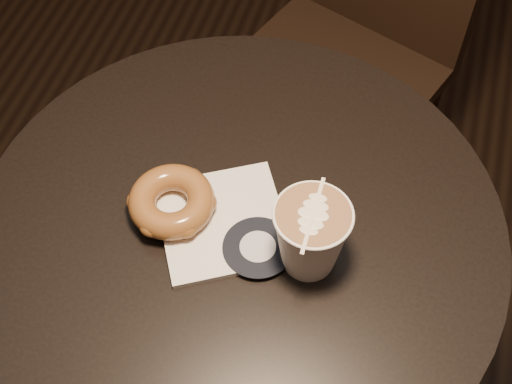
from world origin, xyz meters
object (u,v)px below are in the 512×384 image
latte_cup (311,237)px  doughnut (172,201)px  pastry_bag (223,222)px  cafe_table (241,292)px  chair (360,15)px

latte_cup → doughnut: bearing=174.2°
pastry_bag → doughnut: 0.07m
doughnut → cafe_table: bearing=5.4°
cafe_table → pastry_bag: (-0.02, -0.01, 0.20)m
cafe_table → chair: size_ratio=0.75×
chair → pastry_bag: 0.70m
pastry_bag → cafe_table: bearing=-9.8°
chair → pastry_bag: bearing=-75.3°
cafe_table → latte_cup: bearing=-15.4°
cafe_table → latte_cup: size_ratio=7.11×
latte_cup → cafe_table: bearing=164.6°
pastry_bag → latte_cup: bearing=-39.1°
chair → latte_cup: 0.73m
doughnut → latte_cup: latte_cup is taller
pastry_bag → doughnut: doughnut is taller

